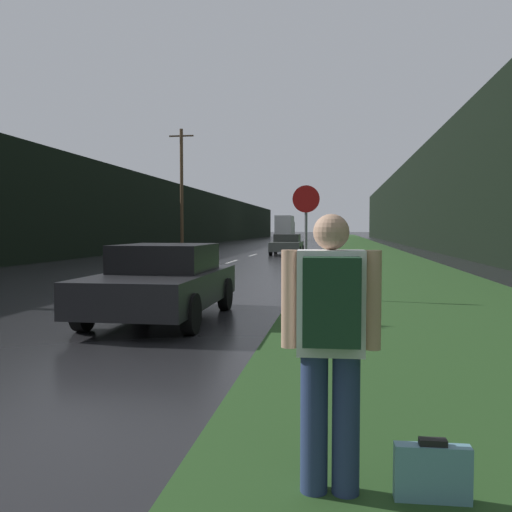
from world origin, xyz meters
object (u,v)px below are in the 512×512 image
object	(u,v)px
hitchhiker_with_backpack	(331,337)
car_passing_near	(163,281)
delivery_truck	(285,228)
stop_sign	(306,230)
car_passing_far	(287,244)
suitcase	(432,474)

from	to	relation	value
hitchhiker_with_backpack	car_passing_near	world-z (taller)	hitchhiker_with_backpack
car_passing_near	delivery_truck	xyz separation A→B (m)	(-4.23, 68.70, 1.17)
stop_sign	hitchhiker_with_backpack	world-z (taller)	stop_sign
hitchhiker_with_backpack	delivery_truck	distance (m)	75.42
stop_sign	car_passing_near	size ratio (longest dim) A/B	0.63
car_passing_far	stop_sign	bearing A→B (deg)	96.38
stop_sign	car_passing_near	xyz separation A→B (m)	(-2.47, -3.29, -0.95)
car_passing_near	stop_sign	bearing A→B (deg)	-126.87
stop_sign	suitcase	size ratio (longest dim) A/B	5.91
stop_sign	delivery_truck	xyz separation A→B (m)	(-6.70, 65.41, 0.22)
hitchhiker_with_backpack	suitcase	xyz separation A→B (m)	(0.62, 0.02, -0.83)
stop_sign	suitcase	xyz separation A→B (m)	(1.32, -9.63, -1.46)
stop_sign	car_passing_near	bearing A→B (deg)	-126.87
stop_sign	suitcase	world-z (taller)	stop_sign
car_passing_near	hitchhiker_with_backpack	bearing A→B (deg)	116.48
stop_sign	car_passing_near	distance (m)	4.22
hitchhiker_with_backpack	car_passing_far	bearing A→B (deg)	93.99
stop_sign	hitchhiker_with_backpack	xyz separation A→B (m)	(0.70, -9.65, -0.63)
stop_sign	car_passing_far	world-z (taller)	stop_sign
delivery_truck	suitcase	bearing A→B (deg)	-83.90
stop_sign	car_passing_far	size ratio (longest dim) A/B	0.61
car_passing_near	delivery_truck	bearing A→B (deg)	-86.47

